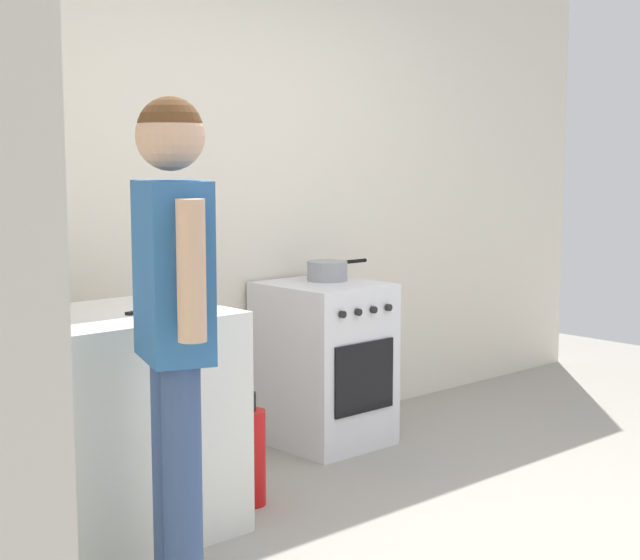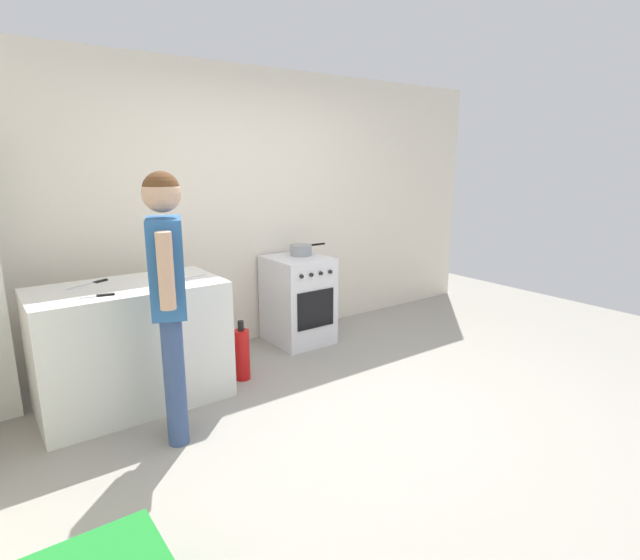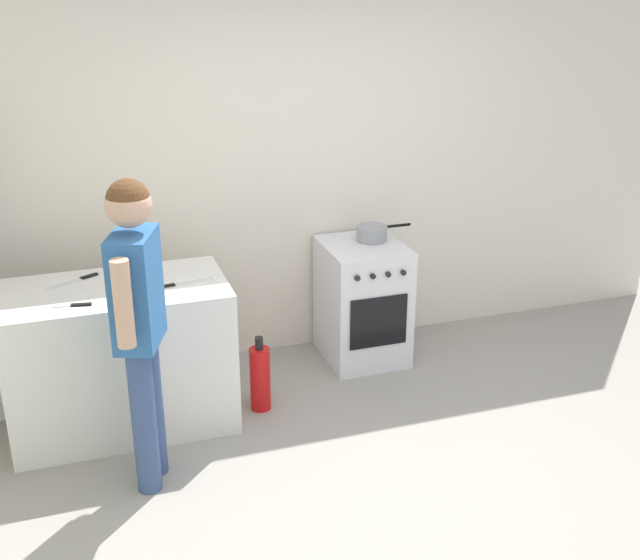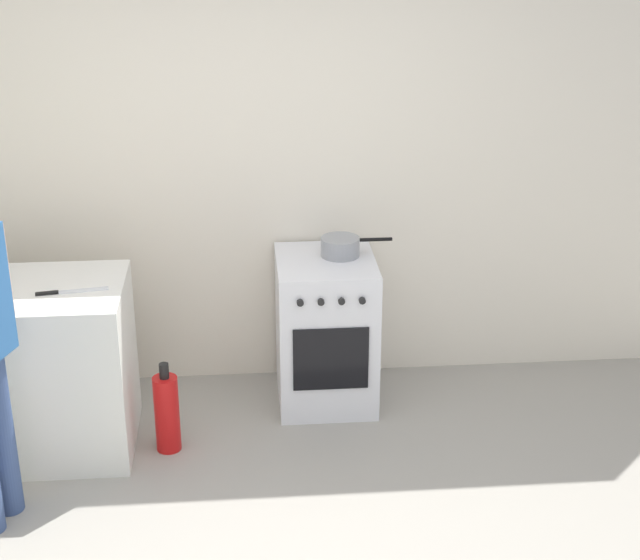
# 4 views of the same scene
# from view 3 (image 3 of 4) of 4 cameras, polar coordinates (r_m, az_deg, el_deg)

# --- Properties ---
(ground_plane) EXTENTS (8.00, 8.00, 0.00)m
(ground_plane) POSITION_cam_3_polar(r_m,az_deg,el_deg) (4.47, 6.14, -14.84)
(ground_plane) COLOR gray
(back_wall) EXTENTS (6.00, 0.10, 2.60)m
(back_wall) POSITION_cam_3_polar(r_m,az_deg,el_deg) (5.58, -1.56, 7.73)
(back_wall) COLOR silver
(back_wall) RESTS_ON ground
(counter_unit) EXTENTS (1.30, 0.70, 0.90)m
(counter_unit) POSITION_cam_3_polar(r_m,az_deg,el_deg) (4.96, -14.02, -5.34)
(counter_unit) COLOR silver
(counter_unit) RESTS_ON ground
(oven_left) EXTENTS (0.54, 0.62, 0.85)m
(oven_left) POSITION_cam_3_polar(r_m,az_deg,el_deg) (5.64, 3.03, -1.53)
(oven_left) COLOR silver
(oven_left) RESTS_ON ground
(pot) EXTENTS (0.39, 0.21, 0.10)m
(pot) POSITION_cam_3_polar(r_m,az_deg,el_deg) (5.56, 3.73, 3.34)
(pot) COLOR gray
(pot) RESTS_ON oven_left
(knife_bread) EXTENTS (0.35, 0.09, 0.01)m
(knife_bread) POSITION_cam_3_polar(r_m,az_deg,el_deg) (4.74, -9.72, -0.23)
(knife_bread) COLOR silver
(knife_bread) RESTS_ON counter_unit
(knife_paring) EXTENTS (0.21, 0.06, 0.01)m
(knife_paring) POSITION_cam_3_polar(r_m,az_deg,el_deg) (4.58, -17.00, -1.72)
(knife_paring) COLOR silver
(knife_paring) RESTS_ON counter_unit
(knife_carving) EXTENTS (0.31, 0.18, 0.01)m
(knife_carving) POSITION_cam_3_polar(r_m,az_deg,el_deg) (4.93, -17.06, -0.04)
(knife_carving) COLOR silver
(knife_carving) RESTS_ON counter_unit
(person) EXTENTS (0.31, 0.54, 1.70)m
(person) POSITION_cam_3_polar(r_m,az_deg,el_deg) (4.14, -12.82, -2.01)
(person) COLOR #384C7A
(person) RESTS_ON ground
(fire_extinguisher) EXTENTS (0.13, 0.13, 0.50)m
(fire_extinguisher) POSITION_cam_3_polar(r_m,az_deg,el_deg) (5.09, -4.29, -6.95)
(fire_extinguisher) COLOR red
(fire_extinguisher) RESTS_ON ground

